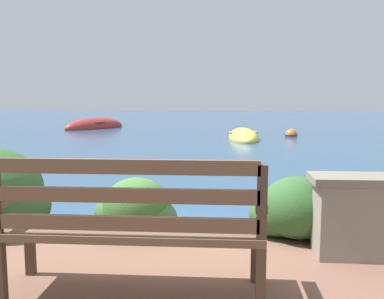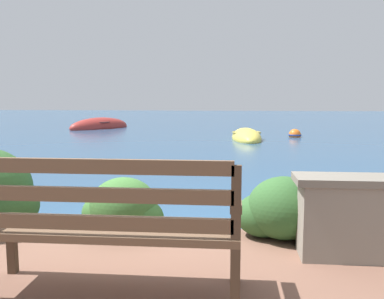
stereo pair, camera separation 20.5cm
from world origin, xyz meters
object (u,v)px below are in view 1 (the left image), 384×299
Objects in this scene: park_bench at (132,223)px; rowboat_mid at (95,127)px; rowboat_nearest at (243,138)px; mooring_buoy at (291,135)px.

park_bench reaches higher than rowboat_mid.
rowboat_mid is (-6.67, 4.42, 0.01)m from rowboat_nearest.
rowboat_nearest is at bearing 85.55° from park_bench.
rowboat_nearest is at bearing -149.42° from mooring_buoy.
park_bench is at bearing 169.04° from rowboat_nearest.
rowboat_nearest is 5.79× the size of mooring_buoy.
park_bench is at bearing 54.00° from rowboat_mid.
rowboat_nearest is (1.30, 12.39, -0.65)m from park_bench.
rowboat_mid reaches higher than rowboat_nearest.
rowboat_mid is (-5.37, 16.81, -0.63)m from park_bench.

